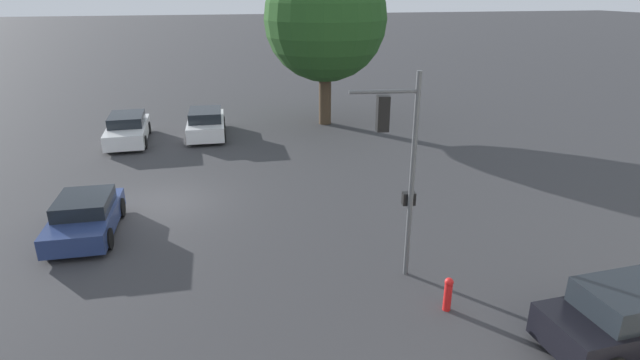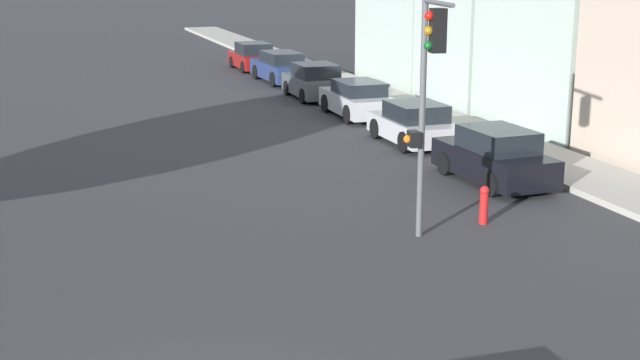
{
  "view_description": "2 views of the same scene",
  "coord_description": "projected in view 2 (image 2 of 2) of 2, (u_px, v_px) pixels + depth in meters",
  "views": [
    {
      "loc": [
        18.16,
        1.87,
        7.59
      ],
      "look_at": [
        1.76,
        5.77,
        1.11
      ],
      "focal_mm": 28.0,
      "sensor_mm": 36.0,
      "label": 1
    },
    {
      "loc": [
        -1.68,
        -10.28,
        6.24
      ],
      "look_at": [
        3.75,
        5.27,
        2.0
      ],
      "focal_mm": 50.0,
      "sensor_mm": 36.0,
      "label": 2
    }
  ],
  "objects": [
    {
      "name": "fire_hydrant",
      "position": [
        484.0,
        204.0,
        20.91
      ],
      "size": [
        0.22,
        0.22,
        0.92
      ],
      "color": "red",
      "rests_on": "ground_plane"
    },
    {
      "name": "parked_car_5",
      "position": [
        253.0,
        57.0,
        48.19
      ],
      "size": [
        1.93,
        3.97,
        1.47
      ],
      "rotation": [
        0.0,
        0.0,
        1.58
      ],
      "color": "maroon",
      "rests_on": "ground_plane"
    },
    {
      "name": "parked_car_2",
      "position": [
        358.0,
        99.0,
        34.42
      ],
      "size": [
        1.95,
        4.24,
        1.41
      ],
      "rotation": [
        0.0,
        0.0,
        1.55
      ],
      "color": "#B7B7BC",
      "rests_on": "ground_plane"
    },
    {
      "name": "parked_car_1",
      "position": [
        414.0,
        124.0,
        29.55
      ],
      "size": [
        1.95,
        3.85,
        1.4
      ],
      "rotation": [
        0.0,
        0.0,
        1.57
      ],
      "color": "#B7B7BC",
      "rests_on": "ground_plane"
    },
    {
      "name": "parked_car_0",
      "position": [
        495.0,
        157.0,
        24.56
      ],
      "size": [
        1.95,
        4.09,
        1.56
      ],
      "rotation": [
        0.0,
        0.0,
        1.61
      ],
      "color": "black",
      "rests_on": "ground_plane"
    },
    {
      "name": "traffic_signal",
      "position": [
        427.0,
        78.0,
        18.83
      ],
      "size": [
        0.48,
        1.94,
        5.72
      ],
      "rotation": [
        0.0,
        0.0,
        3.0
      ],
      "color": "#515456",
      "rests_on": "ground_plane"
    },
    {
      "name": "parked_car_3",
      "position": [
        315.0,
        82.0,
        38.77
      ],
      "size": [
        2.04,
        3.99,
        1.53
      ],
      "rotation": [
        0.0,
        0.0,
        1.55
      ],
      "color": "#4C5156",
      "rests_on": "ground_plane"
    },
    {
      "name": "parked_car_4",
      "position": [
        281.0,
        68.0,
        43.55
      ],
      "size": [
        1.96,
        4.66,
        1.5
      ],
      "rotation": [
        0.0,
        0.0,
        1.6
      ],
      "color": "navy",
      "rests_on": "ground_plane"
    },
    {
      "name": "sidewalk_strip",
      "position": [
        320.0,
        74.0,
        46.01
      ],
      "size": [
        2.62,
        60.0,
        0.17
      ],
      "color": "#ADA89E",
      "rests_on": "ground_plane"
    }
  ]
}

